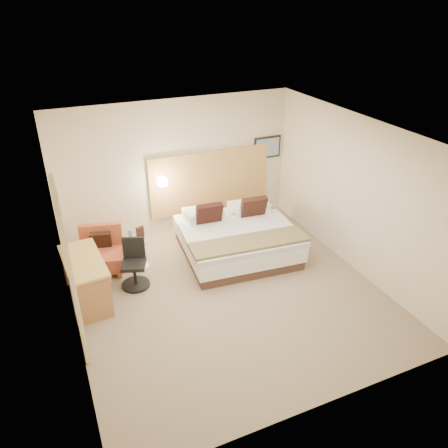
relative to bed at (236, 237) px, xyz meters
name	(u,v)px	position (x,y,z in m)	size (l,w,h in m)	color
floor	(228,293)	(-0.66, -1.10, -0.33)	(4.80, 5.00, 0.02)	#816F57
ceiling	(228,134)	(-0.66, -1.10, 2.39)	(4.80, 5.00, 0.02)	white
wall_back	(177,167)	(-0.66, 1.41, 1.03)	(4.80, 0.02, 2.70)	beige
wall_front	(325,323)	(-0.66, -3.61, 1.03)	(4.80, 0.02, 2.70)	beige
wall_left	(62,255)	(-3.07, -1.10, 1.03)	(0.02, 5.00, 2.70)	beige
wall_right	(356,195)	(1.75, -1.10, 1.03)	(0.02, 5.00, 2.70)	beige
headboard_panel	(210,181)	(0.04, 1.37, 0.63)	(2.60, 0.04, 1.30)	tan
art_frame	(267,147)	(1.36, 1.38, 1.18)	(0.62, 0.03, 0.47)	black
art_canvas	(268,148)	(1.36, 1.36, 1.18)	(0.54, 0.01, 0.39)	#748BA0
lamp_arm	(162,181)	(-1.01, 1.32, 0.83)	(0.02, 0.02, 0.12)	white
lamp_shade	(162,182)	(-1.01, 1.26, 0.83)	(0.15, 0.15, 0.15)	#FFEDC6
curtain	(70,272)	(-3.02, -1.35, 0.90)	(0.06, 0.90, 2.42)	beige
bottle_a	(131,235)	(-1.92, 0.26, 0.36)	(0.06, 0.06, 0.21)	#86A9CF
menu_folder	(140,233)	(-1.75, 0.25, 0.37)	(0.13, 0.05, 0.23)	#3B1E18
bed	(236,237)	(0.00, 0.00, 0.00)	(2.19, 2.15, 1.00)	#442C22
lounge_chair	(102,253)	(-2.42, 0.46, -0.01)	(0.88, 0.82, 0.79)	#9B7D49
side_table	(138,251)	(-1.82, 0.26, 0.00)	(0.67, 0.67, 0.58)	white
desk	(86,268)	(-2.78, -0.37, 0.29)	(0.65, 1.28, 0.78)	tan
desk_chair	(135,267)	(-2.00, -0.26, 0.02)	(0.61, 0.61, 0.84)	black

